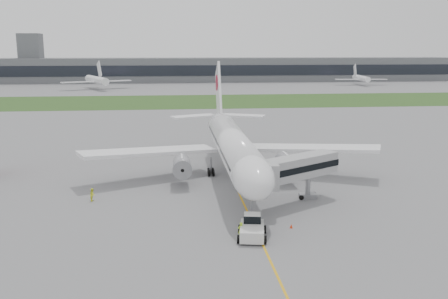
{
  "coord_description": "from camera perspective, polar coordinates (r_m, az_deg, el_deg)",
  "views": [
    {
      "loc": [
        -9.29,
        -71.87,
        20.71
      ],
      "look_at": [
        -1.58,
        2.0,
        5.32
      ],
      "focal_mm": 40.0,
      "sensor_mm": 36.0,
      "label": 1
    }
  ],
  "objects": [
    {
      "name": "jet_bridge",
      "position": [
        66.28,
        7.86,
        -2.22
      ],
      "size": [
        13.08,
        10.54,
        6.59
      ],
      "rotation": [
        0.0,
        0.0,
        0.56
      ],
      "color": "#A5A5A8",
      "rests_on": "ground"
    },
    {
      "name": "pushback_tug",
      "position": [
        55.76,
        3.23,
        -8.91
      ],
      "size": [
        3.79,
        5.01,
        2.37
      ],
      "rotation": [
        0.0,
        0.0,
        -0.17
      ],
      "color": "silver",
      "rests_on": "ground"
    },
    {
      "name": "airliner",
      "position": [
        78.75,
        0.92,
        0.69
      ],
      "size": [
        48.13,
        53.95,
        17.88
      ],
      "color": "white",
      "rests_on": "ground"
    },
    {
      "name": "grass_strip",
      "position": [
        193.21,
        -3.19,
        5.54
      ],
      "size": [
        600.0,
        50.0,
        0.02
      ],
      "primitive_type": "cube",
      "color": "#2C4F1D",
      "rests_on": "ground"
    },
    {
      "name": "apron_markings",
      "position": [
        70.62,
        1.87,
        -5.35
      ],
      "size": [
        70.0,
        70.0,
        0.04
      ],
      "primitive_type": null,
      "color": "gold",
      "rests_on": "ground"
    },
    {
      "name": "terminal_building",
      "position": [
        302.2,
        -4.25,
        9.07
      ],
      "size": [
        320.0,
        22.3,
        14.0
      ],
      "color": "slate",
      "rests_on": "ground"
    },
    {
      "name": "ground",
      "position": [
        75.37,
        1.35,
        -4.24
      ],
      "size": [
        600.0,
        600.0,
        0.0
      ],
      "primitive_type": "plane",
      "color": "gray",
      "rests_on": "ground"
    },
    {
      "name": "distant_aircraft_left",
      "position": [
        255.04,
        -14.3,
        6.69
      ],
      "size": [
        43.41,
        41.35,
        13.07
      ],
      "primitive_type": null,
      "rotation": [
        0.0,
        0.0,
        0.41
      ],
      "color": "white",
      "rests_on": "ground"
    },
    {
      "name": "control_tower",
      "position": [
        315.09,
        -20.96,
        7.17
      ],
      "size": [
        12.0,
        12.0,
        56.0
      ],
      "primitive_type": null,
      "color": "slate",
      "rests_on": "ground"
    },
    {
      "name": "ground_crew_far",
      "position": [
        70.51,
        -14.78,
        -5.01
      ],
      "size": [
        0.76,
        0.93,
        1.79
      ],
      "primitive_type": "imported",
      "rotation": [
        0.0,
        0.0,
        1.47
      ],
      "color": "#F6FF2A",
      "rests_on": "ground"
    },
    {
      "name": "safety_cone_right",
      "position": [
        59.08,
        7.69,
        -8.66
      ],
      "size": [
        0.36,
        0.36,
        0.5
      ],
      "primitive_type": "cone",
      "color": "red",
      "rests_on": "ground"
    },
    {
      "name": "ground_crew_near",
      "position": [
        55.49,
        1.94,
        -9.2
      ],
      "size": [
        0.75,
        0.59,
        1.82
      ],
      "primitive_type": "imported",
      "rotation": [
        0.0,
        0.0,
        3.39
      ],
      "color": "#C2F929",
      "rests_on": "ground"
    },
    {
      "name": "distant_aircraft_right",
      "position": [
        284.44,
        15.36,
        7.12
      ],
      "size": [
        29.84,
        26.83,
        10.68
      ],
      "primitive_type": null,
      "rotation": [
        0.0,
        0.0,
        -0.08
      ],
      "color": "white",
      "rests_on": "ground"
    },
    {
      "name": "safety_cone_left",
      "position": [
        56.33,
        3.47,
        -9.57
      ],
      "size": [
        0.42,
        0.42,
        0.57
      ],
      "primitive_type": "cone",
      "color": "red",
      "rests_on": "ground"
    }
  ]
}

